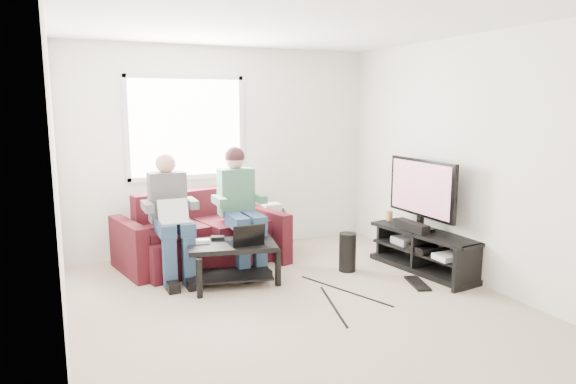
{
  "coord_description": "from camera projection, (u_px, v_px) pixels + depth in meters",
  "views": [
    {
      "loc": [
        -1.98,
        -4.12,
        1.88
      ],
      "look_at": [
        0.15,
        0.6,
        1.0
      ],
      "focal_mm": 32.0,
      "sensor_mm": 36.0,
      "label": 1
    }
  ],
  "objects": [
    {
      "name": "wall_left",
      "position": [
        57.0,
        184.0,
        3.79
      ],
      "size": [
        0.0,
        4.5,
        4.5
      ],
      "primitive_type": "plane",
      "rotation": [
        1.57,
        0.0,
        1.57
      ],
      "color": "white",
      "rests_on": "floor"
    },
    {
      "name": "tv",
      "position": [
        421.0,
        190.0,
        5.83
      ],
      "size": [
        0.12,
        1.1,
        0.81
      ],
      "color": "black",
      "rests_on": "tv_stand"
    },
    {
      "name": "coffee_table",
      "position": [
        232.0,
        254.0,
        5.39
      ],
      "size": [
        1.0,
        0.73,
        0.45
      ],
      "color": "black",
      "rests_on": "floor"
    },
    {
      "name": "laptop_black",
      "position": [
        245.0,
        232.0,
        5.33
      ],
      "size": [
        0.37,
        0.29,
        0.24
      ],
      "primitive_type": null,
      "rotation": [
        0.0,
        0.0,
        -0.16
      ],
      "color": "black",
      "rests_on": "coffee_table"
    },
    {
      "name": "person_left",
      "position": [
        171.0,
        211.0,
        5.57
      ],
      "size": [
        0.4,
        0.7,
        1.35
      ],
      "color": "navy",
      "rests_on": "sofa"
    },
    {
      "name": "wall_right",
      "position": [
        471.0,
        160.0,
        5.41
      ],
      "size": [
        0.0,
        4.5,
        4.5
      ],
      "primitive_type": "plane",
      "rotation": [
        1.57,
        0.0,
        -1.57
      ],
      "color": "white",
      "rests_on": "floor"
    },
    {
      "name": "console_grey",
      "position": [
        408.0,
        240.0,
        6.11
      ],
      "size": [
        0.34,
        0.26,
        0.08
      ],
      "primitive_type": "cube",
      "color": "gray",
      "rests_on": "tv_stand"
    },
    {
      "name": "controller_c",
      "position": [
        254.0,
        235.0,
        5.62
      ],
      "size": [
        0.15,
        0.11,
        0.04
      ],
      "primitive_type": "cube",
      "rotation": [
        0.0,
        0.0,
        -0.16
      ],
      "color": "gray",
      "rests_on": "coffee_table"
    },
    {
      "name": "end_table",
      "position": [
        271.0,
        230.0,
        6.6
      ],
      "size": [
        0.36,
        0.36,
        0.64
      ],
      "color": "black",
      "rests_on": "floor"
    },
    {
      "name": "sofa",
      "position": [
        200.0,
        238.0,
        6.09
      ],
      "size": [
        1.99,
        1.16,
        0.85
      ],
      "color": "#4A121B",
      "rests_on": "floor"
    },
    {
      "name": "floor",
      "position": [
        300.0,
        307.0,
        4.82
      ],
      "size": [
        4.5,
        4.5,
        0.0
      ],
      "primitive_type": "plane",
      "color": "#C3AC97",
      "rests_on": "ground"
    },
    {
      "name": "laptop_silver",
      "position": [
        175.0,
        216.0,
        5.39
      ],
      "size": [
        0.33,
        0.23,
        0.24
      ],
      "primitive_type": null,
      "rotation": [
        0.0,
        0.0,
        0.05
      ],
      "color": "silver",
      "rests_on": "person_left"
    },
    {
      "name": "ceiling",
      "position": [
        301.0,
        19.0,
        4.38
      ],
      "size": [
        4.5,
        4.5,
        0.0
      ],
      "primitive_type": "plane",
      "rotation": [
        3.14,
        0.0,
        0.0
      ],
      "color": "white",
      "rests_on": "wall_back"
    },
    {
      "name": "person_right",
      "position": [
        240.0,
        199.0,
        5.91
      ],
      "size": [
        0.4,
        0.71,
        1.4
      ],
      "color": "navy",
      "rests_on": "sofa"
    },
    {
      "name": "wall_front",
      "position": [
        494.0,
        222.0,
        2.58
      ],
      "size": [
        4.5,
        0.0,
        4.5
      ],
      "primitive_type": "plane",
      "rotation": [
        -1.57,
        0.0,
        0.0
      ],
      "color": "white",
      "rests_on": "floor"
    },
    {
      "name": "controller_b",
      "position": [
        218.0,
        238.0,
        5.49
      ],
      "size": [
        0.16,
        0.13,
        0.04
      ],
      "primitive_type": "cube",
      "rotation": [
        0.0,
        0.0,
        -0.32
      ],
      "color": "black",
      "rests_on": "coffee_table"
    },
    {
      "name": "drink_cup",
      "position": [
        389.0,
        216.0,
        6.35
      ],
      "size": [
        0.08,
        0.08,
        0.12
      ],
      "primitive_type": "cylinder",
      "color": "#A97949",
      "rests_on": "tv_stand"
    },
    {
      "name": "tv_stand",
      "position": [
        425.0,
        253.0,
        5.86
      ],
      "size": [
        0.61,
        1.45,
        0.46
      ],
      "color": "black",
      "rests_on": "floor"
    },
    {
      "name": "subwoofer",
      "position": [
        347.0,
        252.0,
        5.84
      ],
      "size": [
        0.19,
        0.19,
        0.44
      ],
      "primitive_type": "cylinder",
      "color": "black",
      "rests_on": "floor"
    },
    {
      "name": "console_white",
      "position": [
        449.0,
        256.0,
        5.49
      ],
      "size": [
        0.3,
        0.22,
        0.06
      ],
      "primitive_type": "cube",
      "color": "silver",
      "rests_on": "tv_stand"
    },
    {
      "name": "controller_a",
      "position": [
        203.0,
        241.0,
        5.36
      ],
      "size": [
        0.16,
        0.12,
        0.04
      ],
      "primitive_type": "cube",
      "rotation": [
        0.0,
        0.0,
        -0.27
      ],
      "color": "silver",
      "rests_on": "coffee_table"
    },
    {
      "name": "wall_back",
      "position": [
        225.0,
        150.0,
        6.62
      ],
      "size": [
        4.5,
        0.0,
        4.5
      ],
      "primitive_type": "plane",
      "rotation": [
        1.57,
        0.0,
        0.0
      ],
      "color": "white",
      "rests_on": "floor"
    },
    {
      "name": "keyboard_floor",
      "position": [
        417.0,
        283.0,
        5.43
      ],
      "size": [
        0.27,
        0.46,
        0.02
      ],
      "primitive_type": "cube",
      "rotation": [
        0.0,
        0.0,
        -0.31
      ],
      "color": "black",
      "rests_on": "floor"
    },
    {
      "name": "console_black",
      "position": [
        428.0,
        248.0,
        5.8
      ],
      "size": [
        0.38,
        0.3,
        0.07
      ],
      "primitive_type": "cube",
      "color": "black",
      "rests_on": "tv_stand"
    },
    {
      "name": "window",
      "position": [
        186.0,
        128.0,
        6.35
      ],
      "size": [
        1.48,
        0.04,
        1.28
      ],
      "color": "white",
      "rests_on": "wall_back"
    },
    {
      "name": "soundbar",
      "position": [
        412.0,
        226.0,
        5.85
      ],
      "size": [
        0.12,
        0.5,
        0.1
      ],
      "primitive_type": "cube",
      "color": "black",
      "rests_on": "tv_stand"
    }
  ]
}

